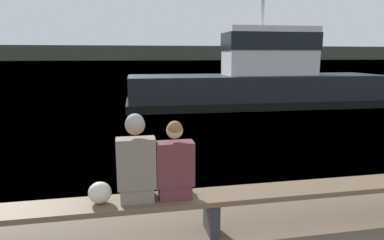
{
  "coord_description": "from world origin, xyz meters",
  "views": [
    {
      "loc": [
        -1.32,
        -0.41,
        2.18
      ],
      "look_at": [
        0.03,
        6.4,
        0.85
      ],
      "focal_mm": 32.0,
      "sensor_mm": 36.0,
      "label": 1
    }
  ],
  "objects_px": {
    "person_right": "(175,166)",
    "tugboat_red": "(259,82)",
    "bench_main": "(212,202)",
    "person_left": "(136,163)",
    "shopping_bag": "(100,193)"
  },
  "relations": [
    {
      "from": "bench_main",
      "to": "shopping_bag",
      "type": "relative_size",
      "value": 24.19
    },
    {
      "from": "person_left",
      "to": "shopping_bag",
      "type": "distance_m",
      "value": 0.54
    },
    {
      "from": "shopping_bag",
      "to": "person_right",
      "type": "bearing_deg",
      "value": -0.39
    },
    {
      "from": "tugboat_red",
      "to": "shopping_bag",
      "type": "bearing_deg",
      "value": 150.68
    },
    {
      "from": "shopping_bag",
      "to": "tugboat_red",
      "type": "height_order",
      "value": "tugboat_red"
    },
    {
      "from": "person_left",
      "to": "tugboat_red",
      "type": "height_order",
      "value": "tugboat_red"
    },
    {
      "from": "person_left",
      "to": "shopping_bag",
      "type": "xyz_separation_m",
      "value": [
        -0.42,
        0.01,
        -0.34
      ]
    },
    {
      "from": "shopping_bag",
      "to": "bench_main",
      "type": "bearing_deg",
      "value": -0.46
    },
    {
      "from": "person_right",
      "to": "tugboat_red",
      "type": "height_order",
      "value": "tugboat_red"
    },
    {
      "from": "bench_main",
      "to": "person_left",
      "type": "relative_size",
      "value": 6.09
    },
    {
      "from": "shopping_bag",
      "to": "tugboat_red",
      "type": "xyz_separation_m",
      "value": [
        5.94,
        9.87,
        0.42
      ]
    },
    {
      "from": "tugboat_red",
      "to": "person_right",
      "type": "bearing_deg",
      "value": 154.54
    },
    {
      "from": "bench_main",
      "to": "shopping_bag",
      "type": "distance_m",
      "value": 1.34
    },
    {
      "from": "shopping_bag",
      "to": "person_left",
      "type": "bearing_deg",
      "value": -1.35
    },
    {
      "from": "person_right",
      "to": "shopping_bag",
      "type": "distance_m",
      "value": 0.91
    }
  ]
}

